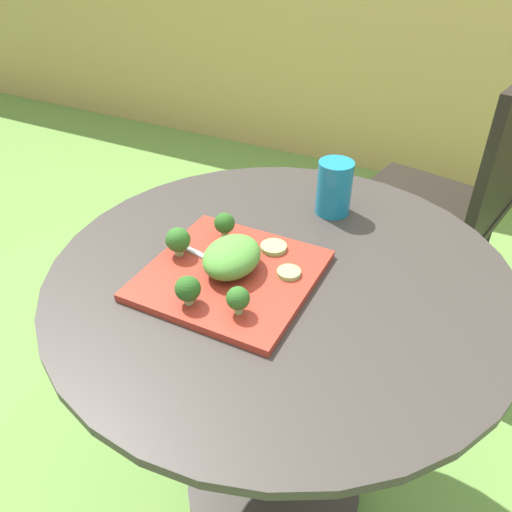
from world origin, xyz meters
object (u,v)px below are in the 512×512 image
salad_plate (231,275)px  fork (211,260)px  drinking_glass (334,190)px  patio_chair (457,191)px

salad_plate → fork: (-0.05, 0.01, 0.01)m
salad_plate → fork: bearing=166.6°
salad_plate → drinking_glass: drinking_glass is taller
salad_plate → drinking_glass: 0.31m
patio_chair → fork: size_ratio=5.83×
salad_plate → patio_chair: bearing=72.5°
salad_plate → drinking_glass: size_ratio=2.49×
patio_chair → salad_plate: bearing=-107.5°
patio_chair → drinking_glass: size_ratio=7.85×
patio_chair → drinking_glass: bearing=-108.5°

